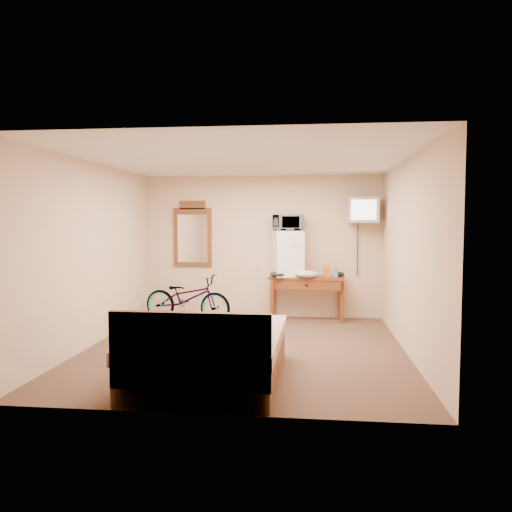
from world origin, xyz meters
name	(u,v)px	position (x,y,z in m)	size (l,w,h in m)	color
room	(245,255)	(0.00, 0.00, 1.25)	(4.60, 4.64, 2.50)	#4D3526
desk	(307,284)	(0.80, 2.00, 0.62)	(1.31, 0.62, 0.75)	maroon
mini_fridge	(288,254)	(0.47, 2.06, 1.14)	(0.58, 0.57, 0.79)	white
microwave	(288,223)	(0.47, 2.06, 1.68)	(0.51, 0.35, 0.28)	white
snack_bag	(327,271)	(1.14, 2.00, 0.86)	(0.11, 0.06, 0.21)	orange
blue_cup	(336,273)	(1.29, 1.98, 0.83)	(0.09, 0.09, 0.16)	#4697F0
cloth_cream	(307,274)	(0.80, 1.86, 0.81)	(0.40, 0.31, 0.12)	beige
cloth_dark_a	(278,274)	(0.31, 1.86, 0.80)	(0.27, 0.20, 0.10)	black
cloth_dark_b	(339,274)	(1.36, 2.12, 0.79)	(0.18, 0.15, 0.08)	black
crt_television	(362,210)	(1.72, 2.02, 1.89)	(0.52, 0.60, 0.43)	black
wall_mirror	(193,235)	(-1.25, 2.27, 1.46)	(0.69, 0.04, 1.17)	brown
bicycle	(187,298)	(-1.20, 1.65, 0.41)	(0.54, 1.55, 0.81)	black
bed	(210,353)	(-0.19, -1.38, 0.30)	(1.52, 2.00, 0.90)	brown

